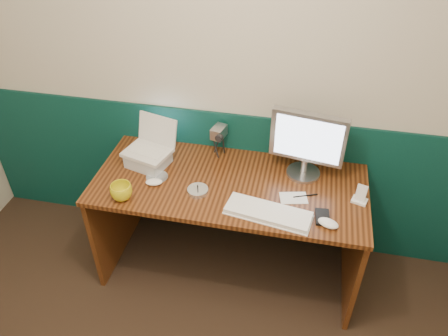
% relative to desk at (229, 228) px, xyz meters
% --- Properties ---
extents(back_wall, '(3.50, 0.04, 2.50)m').
position_rel_desk_xyz_m(back_wall, '(-0.13, 0.37, 0.88)').
color(back_wall, beige).
rests_on(back_wall, ground).
extents(wainscot, '(3.48, 0.02, 1.00)m').
position_rel_desk_xyz_m(wainscot, '(-0.13, 0.36, 0.12)').
color(wainscot, '#072C2E').
rests_on(wainscot, ground).
extents(desk, '(1.60, 0.70, 0.75)m').
position_rel_desk_xyz_m(desk, '(0.00, 0.00, 0.00)').
color(desk, '#321609').
rests_on(desk, ground).
extents(laptop_riser, '(0.27, 0.25, 0.08)m').
position_rel_desk_xyz_m(laptop_riser, '(-0.52, 0.07, 0.41)').
color(laptop_riser, '#B8BEC4').
rests_on(laptop_riser, desk).
extents(laptop, '(0.31, 0.27, 0.22)m').
position_rel_desk_xyz_m(laptop, '(-0.52, 0.07, 0.57)').
color(laptop, silver).
rests_on(laptop, laptop_riser).
extents(monitor, '(0.44, 0.19, 0.43)m').
position_rel_desk_xyz_m(monitor, '(0.42, 0.17, 0.59)').
color(monitor, '#A2A2A6').
rests_on(monitor, desk).
extents(keyboard, '(0.48, 0.22, 0.03)m').
position_rel_desk_xyz_m(keyboard, '(0.26, -0.23, 0.39)').
color(keyboard, white).
rests_on(keyboard, desk).
extents(mouse_right, '(0.13, 0.10, 0.04)m').
position_rel_desk_xyz_m(mouse_right, '(0.57, -0.24, 0.39)').
color(mouse_right, white).
rests_on(mouse_right, desk).
extents(mouse_left, '(0.11, 0.08, 0.03)m').
position_rel_desk_xyz_m(mouse_left, '(-0.43, -0.11, 0.39)').
color(mouse_left, white).
rests_on(mouse_left, desk).
extents(mug, '(0.15, 0.15, 0.10)m').
position_rel_desk_xyz_m(mug, '(-0.56, -0.26, 0.42)').
color(mug, gold).
rests_on(mug, desk).
extents(camcorder, '(0.12, 0.15, 0.21)m').
position_rel_desk_xyz_m(camcorder, '(-0.12, 0.27, 0.48)').
color(camcorder, '#A6A6AA').
rests_on(camcorder, desk).
extents(cd_spindle, '(0.12, 0.12, 0.02)m').
position_rel_desk_xyz_m(cd_spindle, '(-0.16, -0.12, 0.39)').
color(cd_spindle, silver).
rests_on(cd_spindle, desk).
extents(cd_loose_a, '(0.13, 0.13, 0.00)m').
position_rel_desk_xyz_m(cd_loose_a, '(-0.43, -0.04, 0.38)').
color(cd_loose_a, silver).
rests_on(cd_loose_a, desk).
extents(pen, '(0.14, 0.06, 0.01)m').
position_rel_desk_xyz_m(pen, '(0.44, -0.03, 0.38)').
color(pen, black).
rests_on(pen, desk).
extents(papers, '(0.17, 0.13, 0.00)m').
position_rel_desk_xyz_m(papers, '(0.38, -0.06, 0.38)').
color(papers, silver).
rests_on(papers, desk).
extents(dock, '(0.10, 0.08, 0.02)m').
position_rel_desk_xyz_m(dock, '(0.74, -0.01, 0.38)').
color(dock, white).
rests_on(dock, desk).
extents(music_player, '(0.06, 0.04, 0.10)m').
position_rel_desk_xyz_m(music_player, '(0.74, -0.01, 0.44)').
color(music_player, white).
rests_on(music_player, dock).
extents(pda, '(0.08, 0.13, 0.01)m').
position_rel_desk_xyz_m(pda, '(0.54, -0.19, 0.38)').
color(pda, black).
rests_on(pda, desk).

